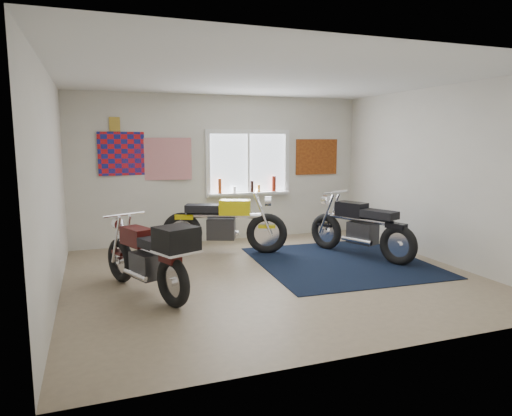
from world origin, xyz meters
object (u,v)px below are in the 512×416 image
object	(u,v)px
yellow_triumph	(224,225)
black_chrome_bike	(360,229)
navy_rug	(341,262)
maroon_tourer	(150,257)

from	to	relation	value
yellow_triumph	black_chrome_bike	bearing A→B (deg)	-3.51
navy_rug	maroon_tourer	xyz separation A→B (m)	(-2.97, -0.58, 0.49)
navy_rug	black_chrome_bike	distance (m)	0.69
maroon_tourer	yellow_triumph	bearing A→B (deg)	-61.56
black_chrome_bike	navy_rug	bearing A→B (deg)	92.42
black_chrome_bike	maroon_tourer	world-z (taller)	black_chrome_bike
navy_rug	black_chrome_bike	world-z (taller)	black_chrome_bike
navy_rug	yellow_triumph	distance (m)	2.02
navy_rug	maroon_tourer	world-z (taller)	maroon_tourer
yellow_triumph	black_chrome_bike	world-z (taller)	yellow_triumph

